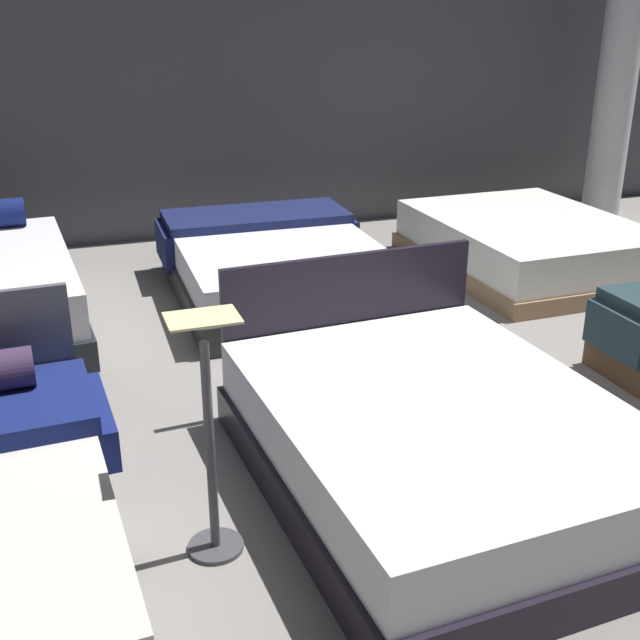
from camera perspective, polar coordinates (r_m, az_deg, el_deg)
ground_plane at (r=5.03m, az=1.95°, el=-4.00°), size 18.00×18.00×0.02m
showroom_back_wall at (r=7.95m, az=-7.64°, el=18.55°), size 18.00×0.06×3.50m
bed_1 at (r=3.87m, az=8.23°, el=-8.50°), size 1.70×2.18×0.88m
bed_4 at (r=6.32m, az=-3.25°, el=3.90°), size 1.66×2.12×0.53m
bed_5 at (r=7.17m, az=14.69°, el=5.27°), size 1.64×2.13×0.46m
price_sign at (r=3.34m, az=-7.83°, el=-10.27°), size 0.28×0.24×1.07m
support_pillar at (r=9.01m, az=20.83°, el=17.77°), size 0.40×0.40×3.50m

